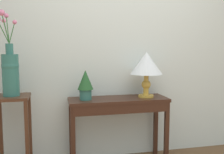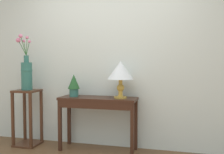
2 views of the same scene
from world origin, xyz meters
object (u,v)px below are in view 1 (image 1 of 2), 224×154
table_lamp (146,65)px  pedestal_stand_left (13,137)px  potted_plant_on_console (85,83)px  flower_vase_tall (10,69)px  console_table (119,109)px

table_lamp → pedestal_stand_left: bearing=-178.3°
pedestal_stand_left → potted_plant_on_console: bearing=3.1°
flower_vase_tall → potted_plant_on_console: bearing=3.2°
console_table → potted_plant_on_console: size_ratio=3.42×
table_lamp → console_table: bearing=-176.1°
console_table → flower_vase_tall: (-1.11, -0.02, 0.47)m
console_table → table_lamp: size_ratio=2.15×
flower_vase_tall → table_lamp: bearing=1.8°
potted_plant_on_console → pedestal_stand_left: bearing=-176.9°
console_table → potted_plant_on_console: (-0.37, 0.02, 0.30)m
pedestal_stand_left → flower_vase_tall: bearing=-144.8°
potted_plant_on_console → flower_vase_tall: flower_vase_tall is taller
potted_plant_on_console → flower_vase_tall: (-0.75, -0.04, 0.17)m
console_table → pedestal_stand_left: size_ratio=1.30×
table_lamp → potted_plant_on_console: (-0.69, -0.00, -0.19)m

